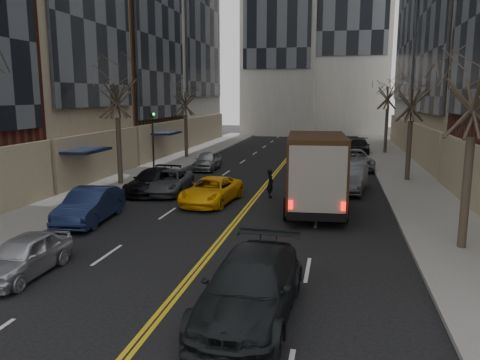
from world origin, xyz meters
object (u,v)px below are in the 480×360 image
object	(u,v)px
ups_truck	(316,173)
taxi	(211,191)
observer_sedan	(250,287)
pedestrian	(270,184)

from	to	relation	value
ups_truck	taxi	size ratio (longest dim) A/B	1.46
taxi	observer_sedan	bearing A→B (deg)	-64.16
ups_truck	observer_sedan	bearing A→B (deg)	-99.19
ups_truck	observer_sedan	world-z (taller)	ups_truck
ups_truck	pedestrian	bearing A→B (deg)	129.90
taxi	pedestrian	xyz separation A→B (m)	(2.80, 1.98, 0.12)
ups_truck	observer_sedan	size ratio (longest dim) A/B	1.27
ups_truck	pedestrian	size ratio (longest dim) A/B	4.45
observer_sedan	taxi	size ratio (longest dim) A/B	1.15
ups_truck	pedestrian	xyz separation A→B (m)	(-2.54, 2.65, -1.10)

